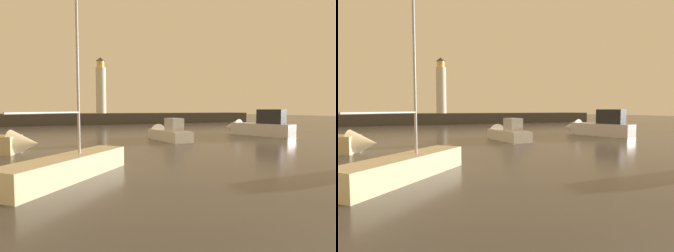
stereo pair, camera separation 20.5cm
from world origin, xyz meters
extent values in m
plane|color=#4C4742|center=(0.00, 28.59, 0.00)|extent=(220.00, 220.00, 0.00)
cube|color=#423F3D|center=(0.00, 57.17, 1.13)|extent=(72.55, 6.80, 2.26)
cylinder|color=silver|center=(1.53, 57.17, 7.07)|extent=(2.06, 2.06, 9.62)
cylinder|color=#F2CC59|center=(1.53, 57.17, 12.55)|extent=(1.55, 1.55, 1.35)
cone|color=#33383D|center=(1.53, 57.17, 13.61)|extent=(1.86, 1.86, 0.77)
cube|color=silver|center=(15.99, 24.34, 0.71)|extent=(4.79, 7.41, 1.43)
cone|color=silver|center=(14.42, 28.13, 0.79)|extent=(2.77, 2.70, 2.16)
cube|color=#232328|center=(16.42, 23.30, 2.26)|extent=(2.48, 3.27, 1.67)
cube|color=white|center=(3.91, 23.64, 0.51)|extent=(2.74, 5.98, 1.03)
cone|color=white|center=(3.46, 26.99, 0.56)|extent=(2.15, 2.04, 1.93)
cube|color=silver|center=(4.03, 22.71, 1.64)|extent=(1.45, 1.85, 1.22)
cone|color=beige|center=(-8.57, 20.01, 0.68)|extent=(2.28, 2.37, 1.98)
cube|color=beige|center=(-5.75, 11.32, 0.52)|extent=(5.78, 6.18, 1.05)
cylinder|color=#B7B7BC|center=(-5.29, 11.84, 6.39)|extent=(0.12, 0.12, 10.69)
cylinder|color=#B7B7BC|center=(-6.56, 10.43, 2.97)|extent=(2.60, 2.87, 0.09)
camera|label=1|loc=(-5.94, -1.38, 3.11)|focal=28.82mm
camera|label=2|loc=(-5.75, -1.45, 3.11)|focal=28.82mm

